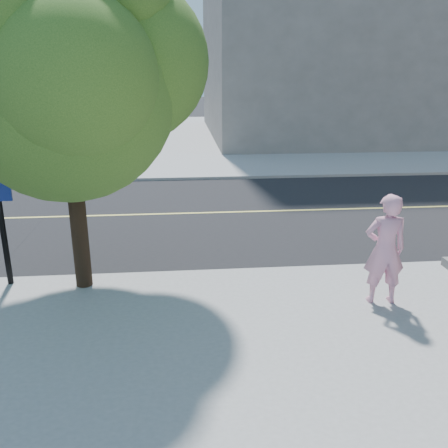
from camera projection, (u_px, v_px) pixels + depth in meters
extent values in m
plane|color=black|center=(37.00, 281.00, 9.59)|extent=(140.00, 140.00, 0.00)
cube|color=black|center=(80.00, 216.00, 13.85)|extent=(140.00, 9.00, 0.01)
cube|color=#949494|center=(341.00, 134.00, 31.14)|extent=(29.00, 25.00, 0.12)
cube|color=slate|center=(355.00, 18.00, 29.48)|extent=(18.00, 16.00, 14.00)
imported|color=pink|center=(385.00, 249.00, 8.21)|extent=(0.75, 0.52, 1.98)
cylinder|color=black|center=(77.00, 208.00, 8.70)|extent=(0.31, 0.31, 3.07)
sphere|color=#487125|center=(66.00, 92.00, 8.07)|extent=(3.76, 3.76, 3.76)
sphere|color=#487125|center=(128.00, 61.00, 8.49)|extent=(2.90, 2.90, 2.90)
sphere|color=#487125|center=(21.00, 51.00, 8.43)|extent=(2.73, 2.73, 2.73)
sphere|color=#487125|center=(73.00, 77.00, 7.13)|extent=(2.56, 2.56, 2.56)
sphere|color=#487125|center=(13.00, 23.00, 7.06)|extent=(2.39, 2.39, 2.39)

